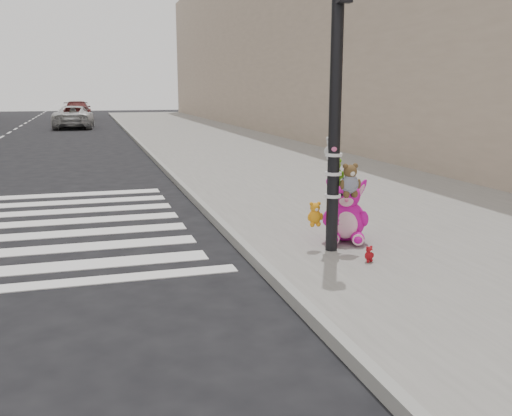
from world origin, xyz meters
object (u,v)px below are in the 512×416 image
object	(u,v)px
signal_pole	(337,128)
red_teddy	(369,254)
pink_bunny	(345,215)
car_white_near	(74,117)

from	to	relation	value
signal_pole	red_teddy	size ratio (longest dim) A/B	18.98
pink_bunny	red_teddy	xyz separation A→B (m)	(-0.14, -1.02, -0.27)
pink_bunny	signal_pole	bearing A→B (deg)	-110.56
red_teddy	car_white_near	size ratio (longest dim) A/B	0.04
pink_bunny	car_white_near	distance (m)	29.02
red_teddy	car_white_near	xyz separation A→B (m)	(-4.05, 29.73, 0.41)
pink_bunny	red_teddy	world-z (taller)	pink_bunny
red_teddy	car_white_near	world-z (taller)	car_white_near
car_white_near	pink_bunny	bearing A→B (deg)	100.77
pink_bunny	car_white_near	world-z (taller)	car_white_near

